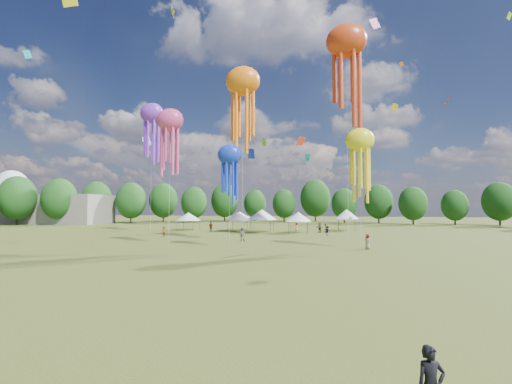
# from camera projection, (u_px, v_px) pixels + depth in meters

# --- Properties ---
(ground) EXTENTS (300.00, 300.00, 0.00)m
(ground) POSITION_uv_depth(u_px,v_px,m) (118.00, 348.00, 11.74)
(ground) COLOR #384416
(ground) RESTS_ON ground
(spectator_near) EXTENTS (0.93, 0.74, 1.84)m
(spectator_near) POSITION_uv_depth(u_px,v_px,m) (242.00, 235.00, 47.15)
(spectator_near) COLOR gray
(spectator_near) RESTS_ON ground
(spectators_far) EXTENTS (30.39, 28.33, 1.91)m
(spectators_far) POSITION_uv_depth(u_px,v_px,m) (294.00, 230.00, 58.26)
(spectators_far) COLOR gray
(spectators_far) RESTS_ON ground
(festival_tents) EXTENTS (36.35, 11.54, 4.29)m
(festival_tents) POSITION_uv_depth(u_px,v_px,m) (264.00, 216.00, 65.82)
(festival_tents) COLOR #47474C
(festival_tents) RESTS_ON ground
(show_kites) EXTENTS (39.78, 21.85, 31.30)m
(show_kites) POSITION_uv_depth(u_px,v_px,m) (263.00, 99.00, 49.23)
(show_kites) COLOR #D63F83
(show_kites) RESTS_ON ground
(small_kites) EXTENTS (66.64, 60.33, 46.48)m
(small_kites) POSITION_uv_depth(u_px,v_px,m) (272.00, 52.00, 54.25)
(small_kites) COLOR #D63F83
(small_kites) RESTS_ON ground
(treeline) EXTENTS (201.57, 95.24, 13.43)m
(treeline) POSITION_uv_depth(u_px,v_px,m) (271.00, 198.00, 74.06)
(treeline) COLOR #38281C
(treeline) RESTS_ON ground
(hangar) EXTENTS (40.00, 12.00, 8.00)m
(hangar) POSITION_uv_depth(u_px,v_px,m) (40.00, 209.00, 96.28)
(hangar) COLOR gray
(hangar) RESTS_ON ground
(radome) EXTENTS (9.00, 9.00, 16.00)m
(radome) POSITION_uv_depth(u_px,v_px,m) (12.00, 190.00, 105.47)
(radome) COLOR white
(radome) RESTS_ON ground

